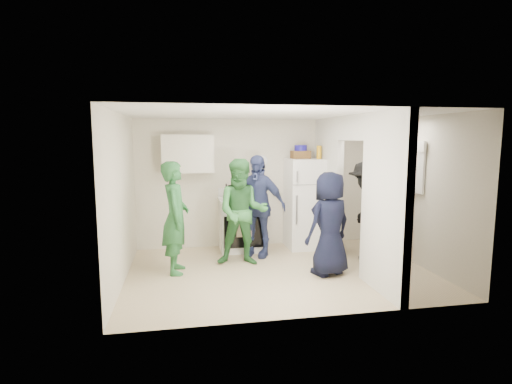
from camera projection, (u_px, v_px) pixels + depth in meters
The scene contains 36 objects.
floor at pixel (279, 271), 6.45m from camera, with size 4.80×4.80×0.00m, color beige.
wall_back at pixel (260, 183), 7.94m from camera, with size 4.80×4.80×0.00m, color silver.
wall_front at pixel (315, 215), 4.63m from camera, with size 4.80×4.80×0.00m, color silver.
wall_left at pixel (121, 199), 5.85m from camera, with size 3.40×3.40×0.00m, color silver.
wall_right at pixel (419, 191), 6.71m from camera, with size 3.40×3.40×0.00m, color silver.
ceiling at pixel (281, 114), 6.12m from camera, with size 4.80×4.80×0.00m, color white.
partition_pier_back at pixel (328, 185), 7.57m from camera, with size 0.12×1.20×2.50m, color silver.
partition_pier_front at pixel (385, 204), 5.43m from camera, with size 0.12×1.20×2.50m, color silver.
partition_header at pixel (354, 128), 6.36m from camera, with size 0.12×1.00×0.40m, color silver.
stove at pixel (241, 224), 7.64m from camera, with size 0.84×0.70×1.00m, color white.
upper_cabinet at pixel (188, 154), 7.43m from camera, with size 0.95×0.34×0.70m, color silver.
fridge at pixel (305, 203), 7.79m from camera, with size 0.72×0.70×1.75m, color white.
wicker_basket at pixel (301, 155), 7.70m from camera, with size 0.35×0.25×0.15m, color brown.
blue_bowl at pixel (301, 148), 7.68m from camera, with size 0.24×0.24×0.11m, color #1A148D.
yellow_cup_stack_top at pixel (319, 152), 7.60m from camera, with size 0.09×0.09×0.25m, color #F2AF14.
wall_clock at pixel (262, 161), 7.87m from camera, with size 0.22×0.22×0.03m, color white.
spice_shelf at pixel (260, 178), 7.88m from camera, with size 0.35×0.08×0.03m, color olive.
nook_window at pixel (412, 167), 6.85m from camera, with size 0.03×0.70×0.80m, color black.
nook_window_frame at pixel (411, 167), 6.85m from camera, with size 0.04×0.76×0.86m, color white.
nook_valance at pixel (411, 146), 6.80m from camera, with size 0.04×0.82×0.18m, color white.
yellow_cup_stack_stove at pixel (236, 194), 7.32m from camera, with size 0.09×0.09×0.25m, color yellow.
red_cup at pixel (254, 197), 7.41m from camera, with size 0.09×0.09×0.12m, color red.
person_green_left at pixel (175, 218), 6.30m from camera, with size 0.65×0.43×1.78m, color #307841.
person_green_center at pixel (242, 212), 6.71m from camera, with size 0.87×0.68×1.80m, color #3B863D.
person_denim at pixel (257, 206), 7.22m from camera, with size 1.08×0.45×1.84m, color navy.
person_navy at pixel (330, 224), 6.21m from camera, with size 0.79×0.52×1.63m, color black.
person_nook at pixel (367, 211), 6.88m from camera, with size 1.14×0.65×1.76m, color black.
bottle_a at pixel (226, 191), 7.61m from camera, with size 0.07×0.07×0.28m, color maroon.
bottle_b at pixel (232, 193), 7.43m from camera, with size 0.07×0.07×0.25m, color #174527.
bottle_c at pixel (235, 191), 7.70m from camera, with size 0.06×0.06×0.25m, color silver.
bottle_d at pixel (242, 191), 7.50m from camera, with size 0.06×0.06×0.32m, color #56310F.
bottle_e at pixel (246, 189), 7.74m from camera, with size 0.08×0.08×0.30m, color #97A1A7.
bottle_f at pixel (250, 191), 7.62m from camera, with size 0.08×0.08×0.25m, color black.
bottle_g at pixel (254, 191), 7.75m from camera, with size 0.06×0.06×0.25m, color olive.
bottle_h at pixel (226, 192), 7.38m from camera, with size 0.08×0.08×0.29m, color #B0B4BD.
bottle_i at pixel (244, 189), 7.68m from camera, with size 0.06×0.06×0.31m, color brown.
Camera 1 is at (-1.50, -6.05, 2.13)m, focal length 28.00 mm.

